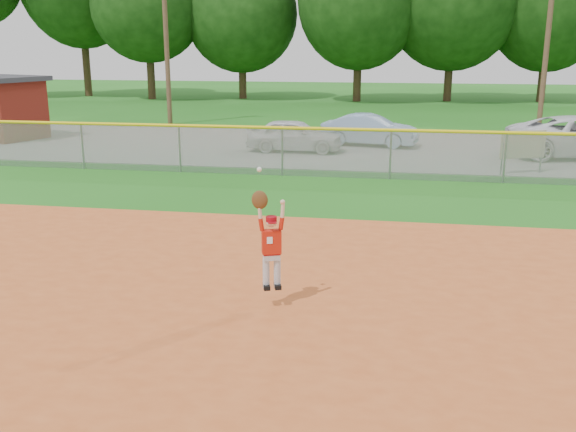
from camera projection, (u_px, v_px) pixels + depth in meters
The scene contains 10 objects.
ground at pixel (176, 294), 10.63m from camera, with size 120.00×120.00×0.00m, color #1B5F15.
clay_infield at pixel (93, 385), 7.77m from camera, with size 24.00×16.00×0.04m, color #BA5121.
parking_strip at pixel (309, 146), 25.85m from camera, with size 44.00×10.00×0.03m, color slate.
car_white_a at pixel (295, 135), 24.32m from camera, with size 1.45×3.61×1.23m, color silver.
car_blue at pixel (370, 130), 25.70m from camera, with size 1.32×3.78×1.25m, color #7D99BA.
utility_shed at pixel (1, 107), 27.51m from camera, with size 4.30×3.82×2.67m.
sponsor_sign at pixel (523, 146), 20.06m from camera, with size 1.46×0.66×1.39m.
outfield_fence at pixel (282, 148), 19.92m from camera, with size 40.06×0.10×1.55m.
power_lines at pixel (348, 29), 30.19m from camera, with size 19.40×0.24×9.00m.
ballplayer at pixel (270, 240), 9.77m from camera, with size 0.51×0.28×1.92m.
Camera 1 is at (3.51, -9.47, 4.02)m, focal length 40.00 mm.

